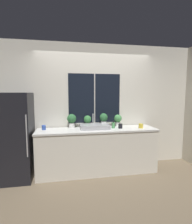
% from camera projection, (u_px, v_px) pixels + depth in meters
% --- Properties ---
extents(ground_plane, '(14.00, 14.00, 0.00)m').
position_uv_depth(ground_plane, '(100.00, 178.00, 3.40)').
color(ground_plane, brown).
extents(wall_back, '(8.00, 0.09, 2.70)m').
position_uv_depth(wall_back, '(94.00, 106.00, 3.88)').
color(wall_back, silver).
rests_on(wall_back, ground_plane).
extents(wall_right, '(0.06, 7.00, 2.70)m').
position_uv_depth(wall_right, '(165.00, 103.00, 5.12)').
color(wall_right, silver).
rests_on(wall_right, ground_plane).
extents(counter, '(2.45, 0.59, 0.91)m').
position_uv_depth(counter, '(97.00, 150.00, 3.63)').
color(counter, silver).
rests_on(counter, ground_plane).
extents(refrigerator, '(0.71, 0.71, 1.65)m').
position_uv_depth(refrigerator, '(13.00, 137.00, 3.30)').
color(refrigerator, black).
rests_on(refrigerator, ground_plane).
extents(sink, '(0.59, 0.39, 0.29)m').
position_uv_depth(sink, '(95.00, 127.00, 3.58)').
color(sink, '#ADADB2').
rests_on(sink, counter).
extents(potted_plant_far_left, '(0.19, 0.19, 0.29)m').
position_uv_depth(potted_plant_far_left, '(72.00, 120.00, 3.68)').
color(potted_plant_far_left, white).
rests_on(potted_plant_far_left, counter).
extents(potted_plant_center_left, '(0.16, 0.16, 0.26)m').
position_uv_depth(potted_plant_center_left, '(87.00, 120.00, 3.74)').
color(potted_plant_center_left, white).
rests_on(potted_plant_center_left, counter).
extents(potted_plant_center_right, '(0.18, 0.18, 0.29)m').
position_uv_depth(potted_plant_center_right, '(104.00, 119.00, 3.80)').
color(potted_plant_center_right, white).
rests_on(potted_plant_center_right, counter).
extents(potted_plant_far_right, '(0.17, 0.17, 0.26)m').
position_uv_depth(potted_plant_far_right, '(118.00, 119.00, 3.86)').
color(potted_plant_far_right, white).
rests_on(potted_plant_far_right, counter).
extents(soap_bottle, '(0.07, 0.07, 0.15)m').
position_uv_depth(soap_bottle, '(113.00, 125.00, 3.66)').
color(soap_bottle, '#519E5B').
rests_on(soap_bottle, counter).
extents(mug_black, '(0.08, 0.08, 0.09)m').
position_uv_depth(mug_black, '(120.00, 126.00, 3.64)').
color(mug_black, black).
rests_on(mug_black, counter).
extents(mug_yellow, '(0.09, 0.09, 0.09)m').
position_uv_depth(mug_yellow, '(141.00, 126.00, 3.66)').
color(mug_yellow, gold).
rests_on(mug_yellow, counter).
extents(mug_blue, '(0.08, 0.08, 0.09)m').
position_uv_depth(mug_blue, '(44.00, 127.00, 3.50)').
color(mug_blue, '#3351AD').
rests_on(mug_blue, counter).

